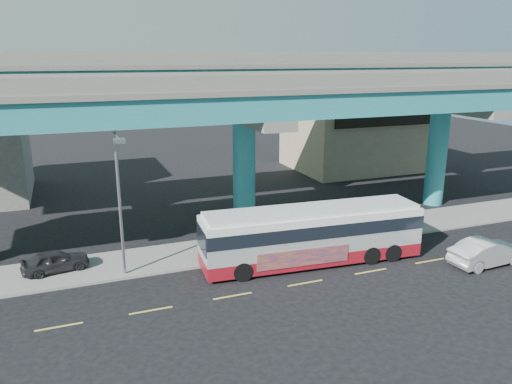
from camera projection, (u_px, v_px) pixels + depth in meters
name	position (u px, v px, depth m)	size (l,w,h in m)	color
ground	(303.00, 281.00, 26.22)	(120.00, 120.00, 0.00)	black
sidewalk	(264.00, 244.00, 31.15)	(70.00, 4.00, 0.15)	gray
lane_markings	(305.00, 283.00, 25.95)	(58.00, 0.12, 0.01)	#D8C64C
viaduct	(243.00, 93.00, 32.00)	(52.00, 12.40, 11.70)	teal
building_beige	(360.00, 134.00, 52.24)	(14.00, 10.23, 7.00)	tan
transit_bus	(312.00, 233.00, 28.10)	(12.82, 3.64, 3.25)	maroon
sedan	(487.00, 252.00, 28.05)	(4.68, 1.84, 1.52)	#A5A5AA
parked_car	(55.00, 261.00, 26.90)	(3.67, 1.97, 1.19)	#28282C
street_lamp	(119.00, 185.00, 24.92)	(0.50, 2.53, 7.78)	gray
stop_sign	(338.00, 213.00, 31.02)	(0.76, 0.09, 2.52)	gray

